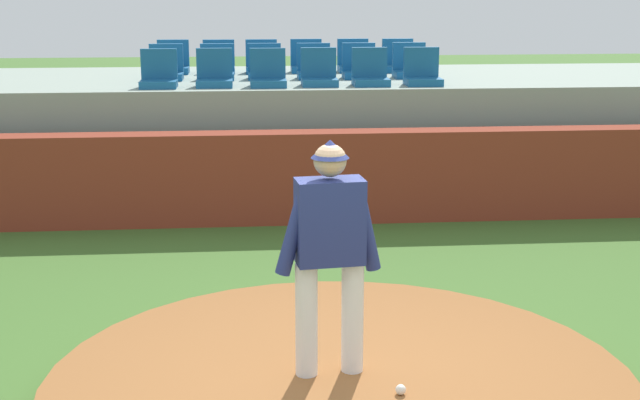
% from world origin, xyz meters
% --- Properties ---
extents(pitchers_mound, '(4.31, 4.31, 0.19)m').
position_xyz_m(pitchers_mound, '(0.00, 0.00, 0.09)').
color(pitchers_mound, brown).
rests_on(pitchers_mound, ground_plane).
extents(pitcher, '(0.78, 0.30, 1.74)m').
position_xyz_m(pitcher, '(-0.07, 0.12, 1.19)').
color(pitcher, white).
rests_on(pitcher, pitchers_mound).
extents(baseball, '(0.07, 0.07, 0.07)m').
position_xyz_m(baseball, '(0.39, -0.29, 0.22)').
color(baseball, white).
rests_on(baseball, pitchers_mound).
extents(brick_barrier, '(17.76, 0.40, 1.15)m').
position_xyz_m(brick_barrier, '(0.00, 5.03, 0.58)').
color(brick_barrier, maroon).
rests_on(brick_barrier, ground_plane).
extents(bleacher_platform, '(15.56, 3.36, 1.59)m').
position_xyz_m(bleacher_platform, '(0.00, 7.32, 0.80)').
color(bleacher_platform, gray).
rests_on(bleacher_platform, ground_plane).
extents(stadium_chair_0, '(0.48, 0.44, 0.50)m').
position_xyz_m(stadium_chair_0, '(-1.78, 6.15, 1.75)').
color(stadium_chair_0, '#17588C').
rests_on(stadium_chair_0, bleacher_platform).
extents(stadium_chair_1, '(0.48, 0.44, 0.50)m').
position_xyz_m(stadium_chair_1, '(-1.04, 6.19, 1.75)').
color(stadium_chair_1, '#17588C').
rests_on(stadium_chair_1, bleacher_platform).
extents(stadium_chair_2, '(0.48, 0.44, 0.50)m').
position_xyz_m(stadium_chair_2, '(-0.33, 6.14, 1.75)').
color(stadium_chair_2, '#17588C').
rests_on(stadium_chair_2, bleacher_platform).
extents(stadium_chair_3, '(0.48, 0.44, 0.50)m').
position_xyz_m(stadium_chair_3, '(0.37, 6.18, 1.75)').
color(stadium_chair_3, '#17588C').
rests_on(stadium_chair_3, bleacher_platform).
extents(stadium_chair_4, '(0.48, 0.44, 0.50)m').
position_xyz_m(stadium_chair_4, '(1.06, 6.16, 1.75)').
color(stadium_chair_4, '#17588C').
rests_on(stadium_chair_4, bleacher_platform).
extents(stadium_chair_5, '(0.48, 0.44, 0.50)m').
position_xyz_m(stadium_chair_5, '(1.77, 6.14, 1.75)').
color(stadium_chair_5, '#17588C').
rests_on(stadium_chair_5, bleacher_platform).
extents(stadium_chair_6, '(0.48, 0.44, 0.50)m').
position_xyz_m(stadium_chair_6, '(-1.76, 7.09, 1.75)').
color(stadium_chair_6, '#17588C').
rests_on(stadium_chair_6, bleacher_platform).
extents(stadium_chair_7, '(0.48, 0.44, 0.50)m').
position_xyz_m(stadium_chair_7, '(-1.03, 7.06, 1.75)').
color(stadium_chair_7, '#17588C').
rests_on(stadium_chair_7, bleacher_platform).
extents(stadium_chair_8, '(0.48, 0.44, 0.50)m').
position_xyz_m(stadium_chair_8, '(-0.35, 7.08, 1.75)').
color(stadium_chair_8, '#17588C').
rests_on(stadium_chair_8, bleacher_platform).
extents(stadium_chair_9, '(0.48, 0.44, 0.50)m').
position_xyz_m(stadium_chair_9, '(0.37, 7.06, 1.75)').
color(stadium_chair_9, '#17588C').
rests_on(stadium_chair_9, bleacher_platform).
extents(stadium_chair_10, '(0.48, 0.44, 0.50)m').
position_xyz_m(stadium_chair_10, '(1.03, 7.06, 1.75)').
color(stadium_chair_10, '#17588C').
rests_on(stadium_chair_10, bleacher_platform).
extents(stadium_chair_11, '(0.48, 0.44, 0.50)m').
position_xyz_m(stadium_chair_11, '(1.77, 7.08, 1.75)').
color(stadium_chair_11, '#17588C').
rests_on(stadium_chair_11, bleacher_platform).
extents(stadium_chair_12, '(0.48, 0.44, 0.50)m').
position_xyz_m(stadium_chair_12, '(-1.72, 7.98, 1.75)').
color(stadium_chair_12, '#17588C').
rests_on(stadium_chair_12, bleacher_platform).
extents(stadium_chair_13, '(0.48, 0.44, 0.50)m').
position_xyz_m(stadium_chair_13, '(-1.03, 7.94, 1.75)').
color(stadium_chair_13, '#17588C').
rests_on(stadium_chair_13, bleacher_platform).
extents(stadium_chair_14, '(0.48, 0.44, 0.50)m').
position_xyz_m(stadium_chair_14, '(-0.37, 7.93, 1.75)').
color(stadium_chair_14, '#17588C').
rests_on(stadium_chair_14, bleacher_platform).
extents(stadium_chair_15, '(0.48, 0.44, 0.50)m').
position_xyz_m(stadium_chair_15, '(0.32, 7.97, 1.75)').
color(stadium_chair_15, '#17588C').
rests_on(stadium_chair_15, bleacher_platform).
extents(stadium_chair_16, '(0.48, 0.44, 0.50)m').
position_xyz_m(stadium_chair_16, '(1.05, 7.97, 1.75)').
color(stadium_chair_16, '#17588C').
rests_on(stadium_chair_16, bleacher_platform).
extents(stadium_chair_17, '(0.48, 0.44, 0.50)m').
position_xyz_m(stadium_chair_17, '(1.75, 7.93, 1.75)').
color(stadium_chair_17, '#17588C').
rests_on(stadium_chair_17, bleacher_platform).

